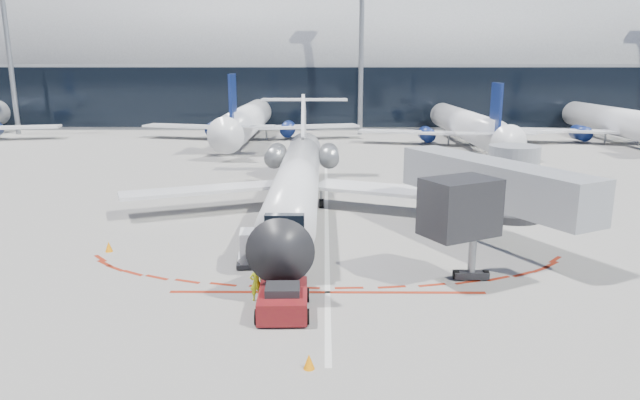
{
  "coord_description": "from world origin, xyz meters",
  "views": [
    {
      "loc": [
        -0.14,
        -35.11,
        9.8
      ],
      "look_at": [
        -0.39,
        -3.74,
        2.37
      ],
      "focal_mm": 32.0,
      "sensor_mm": 36.0,
      "label": 1
    }
  ],
  "objects_px": {
    "pushback_tug": "(283,300)",
    "ramp_worker": "(256,283)",
    "regional_jet": "(298,177)",
    "uld_container": "(256,248)"
  },
  "relations": [
    {
      "from": "regional_jet",
      "to": "ramp_worker",
      "type": "relative_size",
      "value": 18.96
    },
    {
      "from": "uld_container",
      "to": "ramp_worker",
      "type": "bearing_deg",
      "value": -88.88
    },
    {
      "from": "ramp_worker",
      "to": "regional_jet",
      "type": "bearing_deg",
      "value": -115.17
    },
    {
      "from": "pushback_tug",
      "to": "ramp_worker",
      "type": "bearing_deg",
      "value": 131.78
    },
    {
      "from": "ramp_worker",
      "to": "pushback_tug",
      "type": "bearing_deg",
      "value": 112.66
    },
    {
      "from": "pushback_tug",
      "to": "uld_container",
      "type": "bearing_deg",
      "value": 105.56
    },
    {
      "from": "regional_jet",
      "to": "pushback_tug",
      "type": "distance_m",
      "value": 16.23
    },
    {
      "from": "pushback_tug",
      "to": "regional_jet",
      "type": "bearing_deg",
      "value": 88.65
    },
    {
      "from": "regional_jet",
      "to": "uld_container",
      "type": "xyz_separation_m",
      "value": [
        -1.65,
        -10.44,
        -1.61
      ]
    },
    {
      "from": "regional_jet",
      "to": "ramp_worker",
      "type": "bearing_deg",
      "value": -94.28
    }
  ]
}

